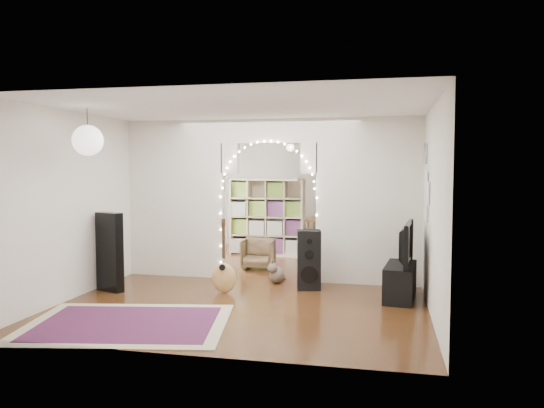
% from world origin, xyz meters
% --- Properties ---
extents(floor, '(7.50, 7.50, 0.00)m').
position_xyz_m(floor, '(0.00, 0.00, 0.00)').
color(floor, black).
rests_on(floor, ground).
extents(ceiling, '(5.00, 7.50, 0.02)m').
position_xyz_m(ceiling, '(0.00, 0.00, 2.70)').
color(ceiling, white).
rests_on(ceiling, wall_back).
extents(wall_back, '(5.00, 0.02, 2.70)m').
position_xyz_m(wall_back, '(0.00, 3.75, 1.35)').
color(wall_back, silver).
rests_on(wall_back, floor).
extents(wall_front, '(5.00, 0.02, 2.70)m').
position_xyz_m(wall_front, '(0.00, -3.75, 1.35)').
color(wall_front, silver).
rests_on(wall_front, floor).
extents(wall_left, '(0.02, 7.50, 2.70)m').
position_xyz_m(wall_left, '(-2.50, 0.00, 1.35)').
color(wall_left, silver).
rests_on(wall_left, floor).
extents(wall_right, '(0.02, 7.50, 2.70)m').
position_xyz_m(wall_right, '(2.50, 0.00, 1.35)').
color(wall_right, silver).
rests_on(wall_right, floor).
extents(divider_wall, '(5.00, 0.20, 2.70)m').
position_xyz_m(divider_wall, '(0.00, 0.00, 1.42)').
color(divider_wall, silver).
rests_on(divider_wall, floor).
extents(fairy_lights, '(1.64, 0.04, 1.60)m').
position_xyz_m(fairy_lights, '(0.00, -0.13, 1.55)').
color(fairy_lights, '#FFEABF').
rests_on(fairy_lights, divider_wall).
extents(window, '(0.04, 1.20, 1.40)m').
position_xyz_m(window, '(-2.47, 1.80, 1.50)').
color(window, white).
rests_on(window, wall_left).
extents(wall_clock, '(0.03, 0.31, 0.31)m').
position_xyz_m(wall_clock, '(2.48, -0.60, 2.10)').
color(wall_clock, white).
rests_on(wall_clock, wall_right).
extents(picture_frames, '(0.02, 0.50, 0.70)m').
position_xyz_m(picture_frames, '(2.48, -1.00, 1.50)').
color(picture_frames, white).
rests_on(picture_frames, wall_right).
extents(paper_lantern, '(0.40, 0.40, 0.40)m').
position_xyz_m(paper_lantern, '(-1.90, -2.40, 2.25)').
color(paper_lantern, white).
rests_on(paper_lantern, ceiling).
extents(ceiling_fan, '(1.10, 1.10, 0.30)m').
position_xyz_m(ceiling_fan, '(0.00, 2.00, 2.40)').
color(ceiling_fan, gold).
rests_on(ceiling_fan, ceiling).
extents(area_rug, '(2.68, 2.19, 0.02)m').
position_xyz_m(area_rug, '(-1.13, -2.89, 0.01)').
color(area_rug, maroon).
rests_on(area_rug, floor).
extents(guitar_case, '(0.49, 0.31, 1.21)m').
position_xyz_m(guitar_case, '(-2.20, -1.37, 0.61)').
color(guitar_case, black).
rests_on(guitar_case, floor).
extents(acoustic_guitar, '(0.40, 0.28, 0.95)m').
position_xyz_m(acoustic_guitar, '(-0.46, -1.11, 0.42)').
color(acoustic_guitar, tan).
rests_on(acoustic_guitar, floor).
extents(tabby_cat, '(0.32, 0.57, 0.37)m').
position_xyz_m(tabby_cat, '(0.17, -0.27, 0.15)').
color(tabby_cat, brown).
rests_on(tabby_cat, floor).
extents(floor_speaker, '(0.41, 0.38, 0.93)m').
position_xyz_m(floor_speaker, '(0.76, -0.59, 0.46)').
color(floor_speaker, black).
rests_on(floor_speaker, floor).
extents(media_console, '(0.51, 1.04, 0.50)m').
position_xyz_m(media_console, '(2.14, -0.92, 0.25)').
color(media_console, black).
rests_on(media_console, floor).
extents(tv, '(0.26, 1.08, 0.62)m').
position_xyz_m(tv, '(2.14, -0.92, 0.81)').
color(tv, black).
rests_on(tv, media_console).
extents(bookcase, '(1.66, 0.76, 1.65)m').
position_xyz_m(bookcase, '(-0.60, 2.50, 0.83)').
color(bookcase, beige).
rests_on(bookcase, floor).
extents(dining_table, '(1.27, 0.91, 0.76)m').
position_xyz_m(dining_table, '(0.80, 3.11, 0.68)').
color(dining_table, brown).
rests_on(dining_table, floor).
extents(flower_vase, '(0.20, 0.20, 0.19)m').
position_xyz_m(flower_vase, '(0.80, 3.11, 0.85)').
color(flower_vase, white).
rests_on(flower_vase, dining_table).
extents(dining_chair_left, '(0.64, 0.65, 0.56)m').
position_xyz_m(dining_chair_left, '(-0.41, 0.87, 0.28)').
color(dining_chair_left, brown).
rests_on(dining_chair_left, floor).
extents(dining_chair_right, '(0.48, 0.49, 0.43)m').
position_xyz_m(dining_chair_right, '(1.06, 0.48, 0.21)').
color(dining_chair_right, brown).
rests_on(dining_chair_right, floor).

